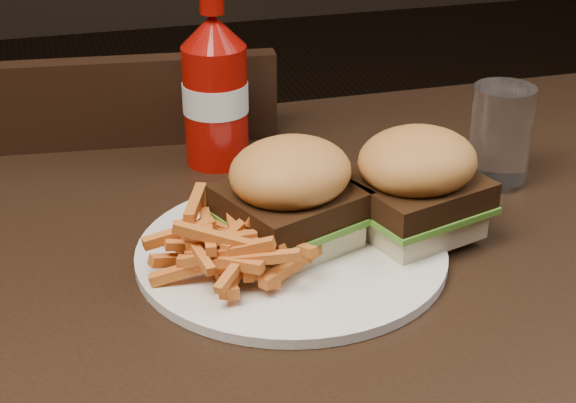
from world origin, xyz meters
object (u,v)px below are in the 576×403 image
object	(u,v)px
chair_far	(134,298)
ketchup_bottle	(216,109)
tumbler	(501,133)
dining_table	(418,274)
plate	(291,253)

from	to	relation	value
chair_far	ketchup_bottle	world-z (taller)	ketchup_bottle
chair_far	tumbler	world-z (taller)	tumbler
ketchup_bottle	dining_table	bearing A→B (deg)	-62.35
plate	ketchup_bottle	bearing A→B (deg)	94.83
ketchup_bottle	tumbler	world-z (taller)	ketchup_bottle
dining_table	chair_far	distance (m)	0.62
plate	tumbler	bearing A→B (deg)	19.95
tumbler	plate	bearing A→B (deg)	-160.05
plate	chair_far	bearing A→B (deg)	102.20
dining_table	tumbler	xyz separation A→B (m)	(0.13, 0.11, 0.08)
plate	tumbler	distance (m)	0.26
dining_table	ketchup_bottle	xyz separation A→B (m)	(-0.13, 0.25, 0.08)
ketchup_bottle	tumbler	bearing A→B (deg)	-26.55
dining_table	ketchup_bottle	size ratio (longest dim) A/B	8.86
chair_far	plate	distance (m)	0.58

